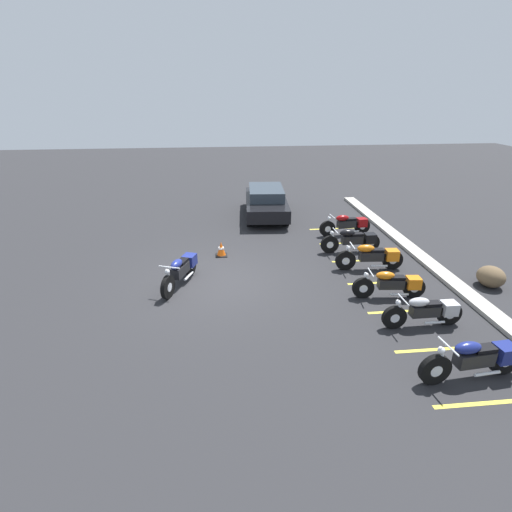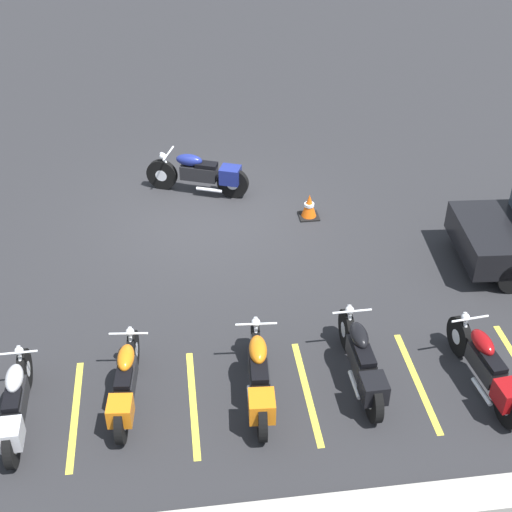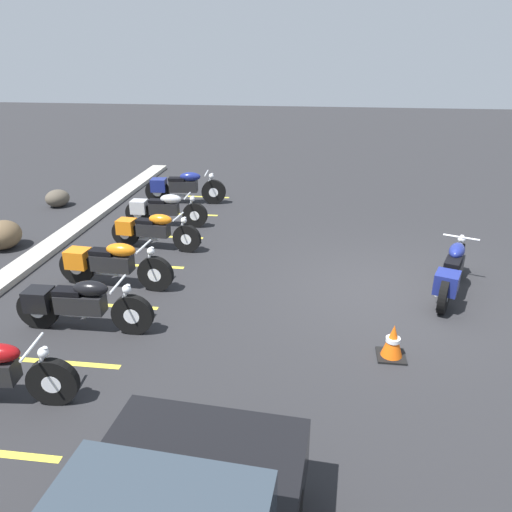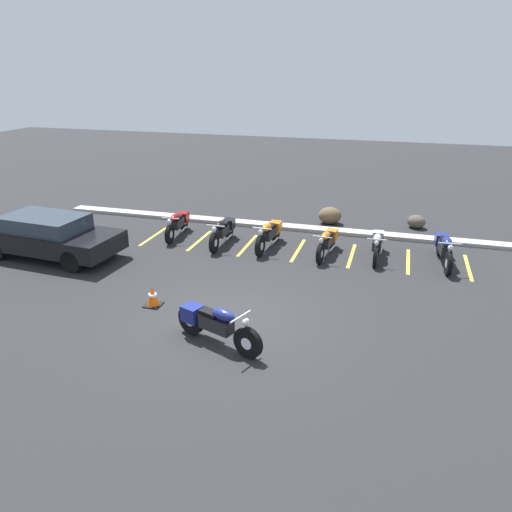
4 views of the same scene
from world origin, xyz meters
name	(u,v)px [view 2 (image 2 of 4)]	position (x,y,z in m)	size (l,w,h in m)	color
ground	(207,218)	(0.00, 0.00, 0.00)	(60.00, 60.00, 0.00)	#262628
motorcycle_navy_featured	(202,174)	(0.01, -1.01, 0.47)	(2.14, 1.02, 0.88)	black
parked_bike_0	(487,368)	(-3.70, 5.28, 0.44)	(0.61, 2.12, 0.83)	black
parked_bike_1	(362,361)	(-1.93, 4.92, 0.45)	(0.61, 2.16, 0.85)	black
parked_bike_2	(259,377)	(-0.39, 5.05, 0.46)	(0.61, 2.19, 0.86)	black
parked_bike_3	(126,383)	(1.49, 4.90, 0.42)	(0.59, 2.03, 0.80)	black
parked_bike_4	(16,405)	(2.98, 5.12, 0.43)	(0.57, 2.04, 0.80)	black
traffic_cone	(309,207)	(-2.06, 0.22, 0.24)	(0.40, 0.40, 0.51)	black
stall_line_1	(417,381)	(-2.80, 4.99, 0.00)	(0.10, 2.10, 0.00)	gold
stall_line_2	(307,392)	(-1.12, 4.99, 0.00)	(0.10, 2.10, 0.00)	gold
stall_line_3	(193,403)	(0.56, 4.99, 0.00)	(0.10, 2.10, 0.00)	gold
stall_line_4	(75,414)	(2.25, 4.99, 0.00)	(0.10, 2.10, 0.00)	gold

